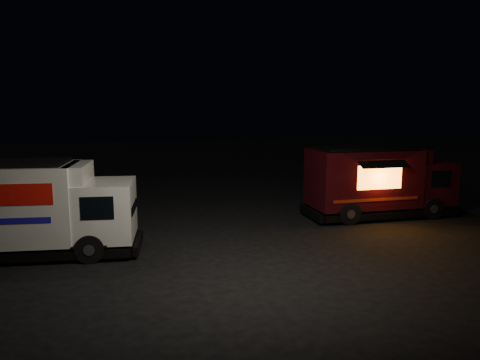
# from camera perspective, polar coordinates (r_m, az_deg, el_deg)

# --- Properties ---
(ground) EXTENTS (80.00, 80.00, 0.00)m
(ground) POSITION_cam_1_polar(r_m,az_deg,el_deg) (15.08, -2.55, -7.65)
(ground) COLOR black
(ground) RESTS_ON ground
(white_truck) EXTENTS (6.41, 3.21, 2.78)m
(white_truck) POSITION_cam_1_polar(r_m,az_deg,el_deg) (14.85, -24.06, -3.21)
(white_truck) COLOR silver
(white_truck) RESTS_ON ground
(red_truck) EXTENTS (6.08, 2.64, 2.76)m
(red_truck) POSITION_cam_1_polar(r_m,az_deg,el_deg) (19.08, 16.77, -0.15)
(red_truck) COLOR #330910
(red_truck) RESTS_ON ground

